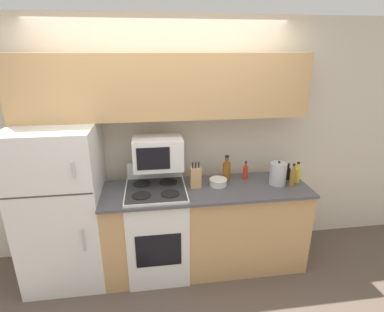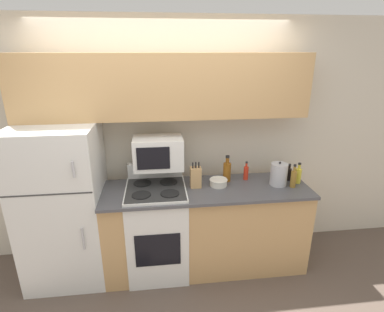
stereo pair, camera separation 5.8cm
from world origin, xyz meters
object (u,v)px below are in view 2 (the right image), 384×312
(bottle_cooking_spray, at_px, (298,175))
(kettle, at_px, (279,174))
(bottle_soy_sauce, at_px, (289,174))
(bottle_vinegar, at_px, (293,178))
(bottle_whiskey, at_px, (227,171))
(refrigerator, at_px, (64,204))
(bottle_hot_sauce, at_px, (246,172))
(knife_block, at_px, (196,177))
(bowl, at_px, (218,182))
(microwave, at_px, (158,153))
(stove, at_px, (157,229))

(bottle_cooking_spray, distance_m, kettle, 0.22)
(bottle_cooking_spray, height_order, kettle, kettle)
(bottle_soy_sauce, bearing_deg, bottle_cooking_spray, -51.01)
(bottle_vinegar, xyz_separation_m, kettle, (-0.13, 0.07, 0.02))
(bottle_whiskey, bearing_deg, refrigerator, -177.30)
(bottle_hot_sauce, bearing_deg, knife_block, -167.77)
(knife_block, relative_size, bottle_hot_sauce, 1.33)
(bowl, bearing_deg, kettle, -4.60)
(bottle_hot_sauce, bearing_deg, bowl, -159.65)
(bottle_cooking_spray, relative_size, bottle_hot_sauce, 1.10)
(microwave, height_order, bottle_vinegar, microwave)
(stove, relative_size, bottle_hot_sauce, 5.54)
(refrigerator, bearing_deg, kettle, -2.02)
(bottle_soy_sauce, bearing_deg, refrigerator, -179.48)
(refrigerator, distance_m, stove, 0.95)
(refrigerator, xyz_separation_m, bowl, (1.53, -0.03, 0.17))
(knife_block, bearing_deg, kettle, -3.24)
(bottle_soy_sauce, relative_size, bottle_whiskey, 0.64)
(knife_block, bearing_deg, microwave, 165.32)
(bottle_whiskey, bearing_deg, bottle_cooking_spray, -10.82)
(knife_block, height_order, bottle_cooking_spray, knife_block)
(refrigerator, relative_size, bottle_soy_sauce, 8.81)
(knife_block, height_order, kettle, knife_block)
(bottle_cooking_spray, relative_size, bottle_whiskey, 0.79)
(bottle_soy_sauce, relative_size, bottle_vinegar, 0.75)
(knife_block, relative_size, kettle, 1.06)
(kettle, bearing_deg, microwave, 173.26)
(microwave, distance_m, bottle_vinegar, 1.36)
(bottle_hot_sauce, bearing_deg, kettle, -30.07)
(stove, relative_size, bottle_soy_sauce, 6.15)
(refrigerator, distance_m, bowl, 1.54)
(stove, bearing_deg, bottle_hot_sauce, 9.44)
(kettle, bearing_deg, bottle_whiskey, 162.96)
(kettle, bearing_deg, bottle_hot_sauce, 149.93)
(bottle_soy_sauce, height_order, kettle, kettle)
(stove, relative_size, bottle_whiskey, 3.96)
(microwave, xyz_separation_m, knife_block, (0.36, -0.09, -0.24))
(stove, bearing_deg, bowl, 3.60)
(bowl, distance_m, kettle, 0.61)
(bottle_hot_sauce, distance_m, kettle, 0.34)
(bottle_cooking_spray, height_order, bottle_vinegar, bottle_vinegar)
(bottle_whiskey, bearing_deg, bowl, -136.56)
(stove, height_order, microwave, microwave)
(bottle_hot_sauce, bearing_deg, bottle_whiskey, -176.03)
(knife_block, bearing_deg, bowl, 0.33)
(stove, xyz_separation_m, microwave, (0.04, 0.13, 0.78))
(bowl, bearing_deg, bottle_cooking_spray, -2.30)
(knife_block, height_order, bottle_soy_sauce, knife_block)
(stove, height_order, bottle_whiskey, bottle_whiskey)
(refrigerator, height_order, kettle, refrigerator)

